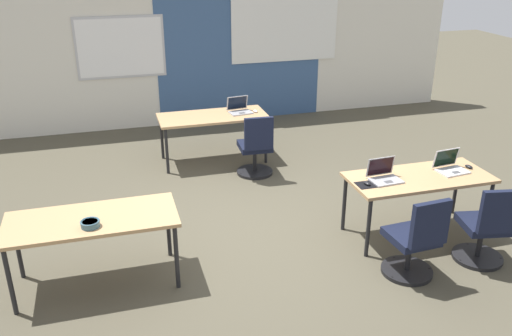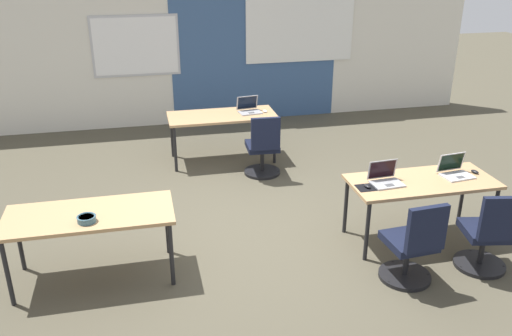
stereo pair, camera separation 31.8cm
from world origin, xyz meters
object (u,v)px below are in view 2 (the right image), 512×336
laptop_near_right_end (455,171)px  chair_far_right (263,151)px  mouse_near_right_inner (367,186)px  snack_bowl (87,218)px  desk_near_left (90,219)px  desk_near_right (422,185)px  chair_near_right_inner (412,249)px  chair_near_right_end (488,238)px  desk_far_center (222,119)px  laptop_near_right_inner (385,179)px  mouse_near_right_end (475,172)px  laptop_far_right (249,109)px  mouse_far_right (265,111)px

laptop_near_right_end → chair_far_right: laptop_near_right_end is taller
mouse_near_right_inner → snack_bowl: bearing=-177.5°
desk_near_left → mouse_near_right_inner: 2.84m
mouse_near_right_inner → desk_near_right: bearing=4.2°
chair_near_right_inner → desk_near_left: bearing=-18.2°
chair_near_right_inner → chair_near_right_end: (0.84, 0.02, 0.00)m
desk_far_center → chair_far_right: (0.46, -0.71, -0.28)m
laptop_near_right_inner → mouse_near_right_end: size_ratio=3.14×
desk_near_right → laptop_near_right_inner: size_ratio=4.61×
chair_far_right → chair_near_right_inner: bearing=108.7°
desk_near_left → laptop_near_right_end: 3.92m
mouse_near_right_inner → chair_far_right: (-0.62, 2.14, -0.36)m
laptop_near_right_inner → chair_near_right_inner: size_ratio=0.38×
desk_near_right → laptop_far_right: size_ratio=4.39×
chair_near_right_inner → mouse_far_right: chair_near_right_inner is taller
desk_near_right → laptop_far_right: 3.14m
laptop_near_right_inner → chair_near_right_inner: bearing=-97.2°
chair_near_right_inner → laptop_far_right: size_ratio=2.52×
desk_near_left → laptop_near_right_inner: size_ratio=4.61×
laptop_near_right_end → laptop_far_right: 3.30m
chair_near_right_inner → snack_bowl: chair_near_right_inner is taller
chair_near_right_inner → chair_far_right: 2.97m
laptop_near_right_inner → snack_bowl: (-3.08, -0.19, -0.02)m
desk_far_center → chair_far_right: chair_far_right is taller
chair_far_right → snack_bowl: bearing=48.4°
laptop_near_right_end → snack_bowl: bearing=176.7°
mouse_near_right_end → snack_bowl: bearing=-177.0°
mouse_far_right → chair_far_right: chair_far_right is taller
laptop_near_right_inner → snack_bowl: size_ratio=1.96×
desk_near_left → laptop_near_right_inner: bearing=0.4°
laptop_far_right → mouse_near_right_inner: bearing=-84.7°
chair_near_right_inner → snack_bowl: 3.11m
mouse_near_right_inner → chair_far_right: chair_far_right is taller
desk_near_right → mouse_near_right_end: size_ratio=14.46×
laptop_near_right_inner → mouse_near_right_end: (1.10, 0.03, -0.03)m
snack_bowl → desk_near_left: bearing=87.8°
chair_far_right → desk_near_left: bearing=46.2°
mouse_near_right_end → laptop_far_right: bearing=125.5°
laptop_far_right → mouse_far_right: 0.24m
laptop_near_right_inner → chair_near_right_end: size_ratio=0.38×
laptop_near_right_end → snack_bowl: laptop_near_right_end is taller
laptop_far_right → snack_bowl: laptop_far_right is taller
desk_near_right → chair_near_right_inner: bearing=-121.8°
chair_near_right_end → snack_bowl: chair_near_right_end is taller
chair_near_right_end → chair_near_right_inner: bearing=12.5°
laptop_near_right_inner → chair_near_right_inner: (-0.04, -0.78, -0.39)m
desk_far_center → mouse_far_right: 0.66m
laptop_near_right_inner → chair_near_right_inner: 0.88m
snack_bowl → desk_near_right: bearing=2.8°
laptop_near_right_end → desk_near_left: bearing=174.2°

